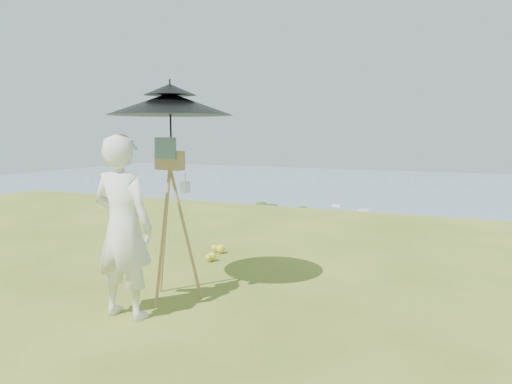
% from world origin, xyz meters
% --- Properties ---
extents(shoreline_tier, '(170.00, 28.00, 8.00)m').
position_xyz_m(shoreline_tier, '(0.00, 75.00, -36.00)').
color(shoreline_tier, slate).
rests_on(shoreline_tier, bay_water).
extents(bay_water, '(700.00, 700.00, 0.00)m').
position_xyz_m(bay_water, '(0.00, 240.00, -34.00)').
color(bay_water, '#6F919F').
rests_on(bay_water, ground).
extents(peninsula, '(90.00, 60.00, 12.00)m').
position_xyz_m(peninsula, '(-75.00, 155.00, -29.00)').
color(peninsula, black).
rests_on(peninsula, bay_water).
extents(slope_trees, '(110.00, 50.00, 6.00)m').
position_xyz_m(slope_trees, '(0.00, 35.00, -15.00)').
color(slope_trees, '#1D5419').
rests_on(slope_trees, forest_slope).
extents(harbor_town, '(110.00, 22.00, 5.00)m').
position_xyz_m(harbor_town, '(0.00, 75.00, -29.50)').
color(harbor_town, silver).
rests_on(harbor_town, shoreline_tier).
extents(moored_boats, '(140.00, 140.00, 0.70)m').
position_xyz_m(moored_boats, '(-12.50, 161.00, -33.65)').
color(moored_boats, white).
rests_on(moored_boats, bay_water).
extents(wildflowers, '(10.00, 10.50, 0.12)m').
position_xyz_m(wildflowers, '(0.00, 0.25, 0.06)').
color(wildflowers, yellow).
rests_on(wildflowers, ground).
extents(painter, '(0.63, 0.41, 1.72)m').
position_xyz_m(painter, '(2.05, -0.11, 0.86)').
color(painter, silver).
rests_on(painter, ground).
extents(field_easel, '(0.73, 0.73, 1.68)m').
position_xyz_m(field_easel, '(2.17, 0.49, 0.84)').
color(field_easel, olive).
rests_on(field_easel, ground).
extents(sun_umbrella, '(1.31, 1.31, 0.88)m').
position_xyz_m(sun_umbrella, '(2.18, 0.52, 1.82)').
color(sun_umbrella, black).
rests_on(sun_umbrella, field_easel).
extents(painter_cap, '(0.21, 0.25, 0.10)m').
position_xyz_m(painter_cap, '(2.05, -0.11, 1.67)').
color(painter_cap, '#CC7170').
rests_on(painter_cap, painter).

